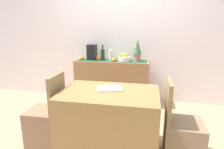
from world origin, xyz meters
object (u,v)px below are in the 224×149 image
sideboard_console (112,81)px  chair_by_corner (182,137)px  coffee_maker (92,52)px  dining_table (110,122)px  chair_near_window (47,123)px  ceramic_vase (111,55)px  wine_bottle (103,54)px  open_book (110,89)px  potted_plant (137,49)px  fruit_bowl (124,59)px

sideboard_console → chair_by_corner: chair_by_corner is taller
coffee_maker → dining_table: size_ratio=0.27×
chair_near_window → ceramic_vase: bearing=71.2°
wine_bottle → open_book: 1.51m
potted_plant → ceramic_vase: bearing=180.0°
wine_bottle → dining_table: bearing=-73.4°
fruit_bowl → wine_bottle: (-0.41, 0.00, 0.07)m
chair_near_window → potted_plant: bearing=56.4°
coffee_maker → ceramic_vase: (0.37, 0.00, -0.05)m
sideboard_console → wine_bottle: size_ratio=4.75×
fruit_bowl → ceramic_vase: ceramic_vase is taller
open_book → chair_by_corner: chair_by_corner is taller
fruit_bowl → chair_by_corner: bearing=-60.7°
sideboard_console → open_book: sideboard_console is taller
wine_bottle → chair_by_corner: wine_bottle is taller
sideboard_console → potted_plant: size_ratio=3.40×
fruit_bowl → chair_near_window: size_ratio=0.26×
dining_table → wine_bottle: bearing=106.6°
sideboard_console → dining_table: 1.54m
coffee_maker → chair_near_window: 1.67m
open_book → dining_table: bearing=-96.0°
dining_table → sideboard_console: bearing=100.4°
dining_table → chair_near_window: bearing=180.0°
chair_by_corner → fruit_bowl: bearing=119.3°
coffee_maker → open_book: bearing=-65.6°
dining_table → potted_plant: bearing=82.6°
coffee_maker → potted_plant: size_ratio=0.72×
wine_bottle → open_book: (0.44, -1.43, -0.18)m
wine_bottle → chair_near_window: (-0.36, -1.51, -0.67)m
ceramic_vase → dining_table: ceramic_vase is taller
fruit_bowl → chair_near_window: (-0.77, -1.51, -0.60)m
coffee_maker → chair_near_window: size_ratio=0.33×
sideboard_console → ceramic_vase: bearing=180.0°
ceramic_vase → sideboard_console: bearing=0.0°
sideboard_console → dining_table: (0.28, -1.51, -0.04)m
sideboard_console → coffee_maker: bearing=180.0°
ceramic_vase → chair_near_window: ceramic_vase is taller
open_book → fruit_bowl: bearing=76.3°
fruit_bowl → ceramic_vase: (-0.25, 0.00, 0.06)m
wine_bottle → coffee_maker: (-0.21, 0.00, 0.04)m
fruit_bowl → dining_table: size_ratio=0.21×
chair_near_window → chair_by_corner: same height
wine_bottle → dining_table: (0.45, -1.51, -0.56)m
potted_plant → chair_by_corner: (0.61, -1.51, -0.78)m
sideboard_console → ceramic_vase: ceramic_vase is taller
ceramic_vase → chair_near_window: bearing=-108.8°
sideboard_console → coffee_maker: (-0.39, 0.00, 0.56)m
wine_bottle → potted_plant: 0.66m
sideboard_console → coffee_maker: 0.68m
sideboard_console → potted_plant: (0.47, -0.00, 0.64)m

